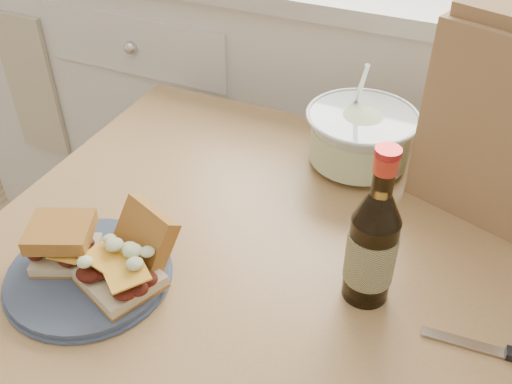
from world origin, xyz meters
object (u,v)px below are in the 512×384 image
at_px(plate, 89,274).
at_px(beer_bottle, 372,245).
at_px(dining_table, 245,286).
at_px(coleslaw_bowl, 360,140).

xyz_separation_m(plate, beer_bottle, (0.39, 0.15, 0.09)).
xyz_separation_m(dining_table, coleslaw_bowl, (0.10, 0.30, 0.16)).
relative_size(plate, coleslaw_bowl, 1.16).
relative_size(dining_table, plate, 3.54).
bearing_deg(coleslaw_bowl, plate, -120.89).
xyz_separation_m(coleslaw_bowl, beer_bottle, (0.11, -0.32, 0.04)).
height_order(dining_table, beer_bottle, beer_bottle).
height_order(dining_table, coleslaw_bowl, coleslaw_bowl).
height_order(coleslaw_bowl, beer_bottle, beer_bottle).
distance_m(plate, coleslaw_bowl, 0.55).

